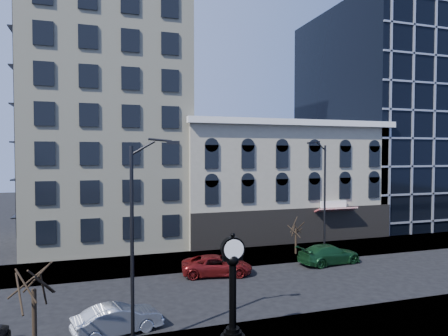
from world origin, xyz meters
name	(u,v)px	position (x,y,z in m)	size (l,w,h in m)	color
ground	(213,293)	(0.00, 0.00, 0.00)	(160.00, 160.00, 0.00)	black
sidewalk_far	(187,261)	(0.00, 8.00, 0.06)	(160.00, 6.00, 0.12)	#99998B
cream_tower	(106,55)	(-6.11, 18.88, 19.32)	(15.90, 15.40, 42.50)	beige
victorian_row	(277,181)	(12.00, 15.89, 6.00)	(22.60, 11.19, 12.50)	#A39C86
glass_office	(394,118)	(32.00, 20.91, 14.00)	(20.00, 20.15, 28.00)	black
street_clock	(233,293)	(-1.09, -7.05, 2.49)	(1.19, 1.19, 5.24)	black
street_lamp_near	(148,187)	(-4.92, -6.09, 7.55)	(2.55, 0.60, 9.85)	black
street_lamp_far	(319,168)	(11.24, 5.76, 7.86)	(2.56, 1.11, 10.25)	black
bare_tree_near	(34,272)	(-9.68, -6.72, 4.18)	(3.13, 3.13, 5.38)	#2F2317
bare_tree_far	(296,224)	(9.79, 7.21, 2.80)	(2.07, 2.07, 3.56)	#2F2317
car_near_b	(118,319)	(-6.22, -4.15, 0.73)	(1.53, 4.40, 1.45)	#A5A8AD
car_far_a	(217,265)	(1.34, 3.66, 0.73)	(2.43, 5.27, 1.46)	maroon
car_far_b	(329,254)	(11.05, 3.82, 0.79)	(2.22, 5.45, 1.58)	#143F1E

